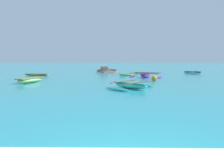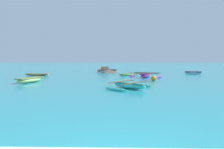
# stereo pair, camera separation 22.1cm
# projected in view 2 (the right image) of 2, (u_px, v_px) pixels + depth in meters

# --- Properties ---
(moored_boat_0) EXTENTS (2.54, 3.82, 0.38)m
(moored_boat_0) POSITION_uv_depth(u_px,v_px,m) (193.00, 72.00, 28.32)
(moored_boat_0) COLOR #69A1B2
(moored_boat_0) RESTS_ON ground_plane
(moored_boat_1) EXTENTS (1.78, 3.02, 0.44)m
(moored_boat_1) POSITION_uv_depth(u_px,v_px,m) (30.00, 80.00, 17.39)
(moored_boat_1) COLOR #ADD275
(moored_boat_1) RESTS_ON ground_plane
(moored_boat_2) EXTENTS (3.91, 3.31, 0.51)m
(moored_boat_2) POSITION_uv_depth(u_px,v_px,m) (146.00, 75.00, 22.32)
(moored_boat_2) COLOR purple
(moored_boat_2) RESTS_ON ground_plane
(moored_boat_3) EXTENTS (3.48, 3.55, 0.48)m
(moored_boat_3) POSITION_uv_depth(u_px,v_px,m) (129.00, 85.00, 13.84)
(moored_boat_3) COLOR #48EAD5
(moored_boat_3) RESTS_ON ground_plane
(moored_boat_4) EXTENTS (3.04, 3.36, 0.28)m
(moored_boat_4) POSITION_uv_depth(u_px,v_px,m) (130.00, 74.00, 25.20)
(moored_boat_4) COLOR #8AD677
(moored_boat_4) RESTS_ON ground_plane
(moored_boat_5) EXTENTS (3.50, 4.39, 0.91)m
(moored_boat_5) POSITION_uv_depth(u_px,v_px,m) (107.00, 70.00, 30.96)
(moored_boat_5) COLOR #E19481
(moored_boat_5) RESTS_ON ground_plane
(moored_boat_6) EXTENTS (2.99, 0.97, 0.30)m
(moored_boat_6) POSITION_uv_depth(u_px,v_px,m) (38.00, 74.00, 24.29)
(moored_boat_6) COLOR tan
(moored_boat_6) RESTS_ON ground_plane
(mooring_buoy_0) EXTENTS (0.50, 0.50, 0.50)m
(mooring_buoy_0) POSITION_uv_depth(u_px,v_px,m) (154.00, 78.00, 18.49)
(mooring_buoy_0) COLOR orange
(mooring_buoy_0) RESTS_ON ground_plane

